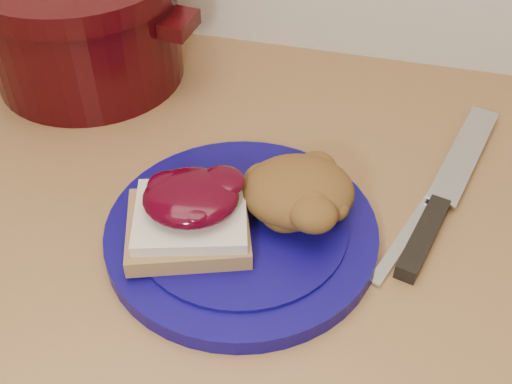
% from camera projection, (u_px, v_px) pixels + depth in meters
% --- Properties ---
extents(plate, '(0.33, 0.33, 0.02)m').
position_uv_depth(plate, '(242.00, 233.00, 0.65)').
color(plate, '#0C0654').
rests_on(plate, wood_countertop).
extents(sandwich, '(0.14, 0.14, 0.06)m').
position_uv_depth(sandwich, '(190.00, 214.00, 0.61)').
color(sandwich, olive).
rests_on(sandwich, plate).
extents(stuffing_mound, '(0.13, 0.12, 0.06)m').
position_uv_depth(stuffing_mound, '(298.00, 191.00, 0.63)').
color(stuffing_mound, brown).
rests_on(stuffing_mound, plate).
extents(chef_knife, '(0.10, 0.30, 0.02)m').
position_uv_depth(chef_knife, '(436.00, 212.00, 0.67)').
color(chef_knife, black).
rests_on(chef_knife, wood_countertop).
extents(butter_knife, '(0.07, 0.16, 0.00)m').
position_uv_depth(butter_knife, '(409.00, 231.00, 0.66)').
color(butter_knife, silver).
rests_on(butter_knife, wood_countertop).
extents(dutch_oven, '(0.31, 0.28, 0.17)m').
position_uv_depth(dutch_oven, '(83.00, 23.00, 0.83)').
color(dutch_oven, black).
rests_on(dutch_oven, wood_countertop).
extents(pepper_grinder, '(0.07, 0.07, 0.14)m').
position_uv_depth(pepper_grinder, '(49.00, 24.00, 0.84)').
color(pepper_grinder, black).
rests_on(pepper_grinder, wood_countertop).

